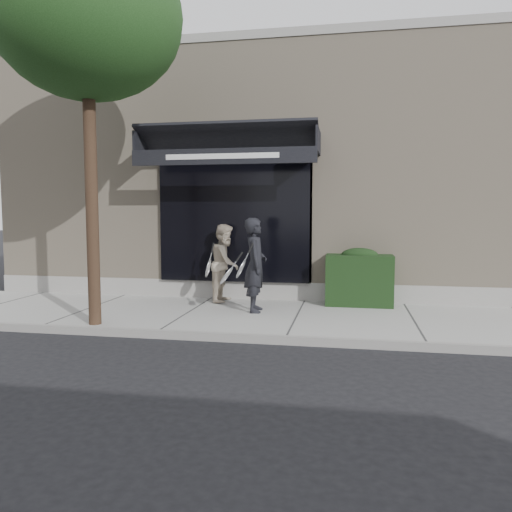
% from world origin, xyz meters
% --- Properties ---
extents(ground, '(80.00, 80.00, 0.00)m').
position_xyz_m(ground, '(0.00, 0.00, 0.00)').
color(ground, black).
rests_on(ground, ground).
extents(sidewalk, '(20.00, 3.00, 0.12)m').
position_xyz_m(sidewalk, '(0.00, 0.00, 0.06)').
color(sidewalk, '#A0A09B').
rests_on(sidewalk, ground).
extents(curb, '(20.00, 0.10, 0.14)m').
position_xyz_m(curb, '(0.00, -1.55, 0.07)').
color(curb, gray).
rests_on(curb, ground).
extents(building_facade, '(14.30, 8.04, 5.64)m').
position_xyz_m(building_facade, '(-0.01, 4.96, 2.74)').
color(building_facade, '#B8A78D').
rests_on(building_facade, ground).
extents(hedge, '(1.30, 0.70, 1.14)m').
position_xyz_m(hedge, '(1.10, 1.25, 0.66)').
color(hedge, black).
rests_on(hedge, sidewalk).
extents(street_tree, '(3.00, 3.00, 6.28)m').
position_xyz_m(street_tree, '(-3.20, -1.30, 4.98)').
color(street_tree, black).
rests_on(street_tree, ground).
extents(pedestrian_front, '(0.81, 0.87, 1.74)m').
position_xyz_m(pedestrian_front, '(-0.80, 0.22, 0.99)').
color(pedestrian_front, black).
rests_on(pedestrian_front, sidewalk).
extents(pedestrian_back, '(0.69, 0.89, 1.60)m').
position_xyz_m(pedestrian_back, '(-1.60, 1.14, 0.92)').
color(pedestrian_back, beige).
rests_on(pedestrian_back, sidewalk).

